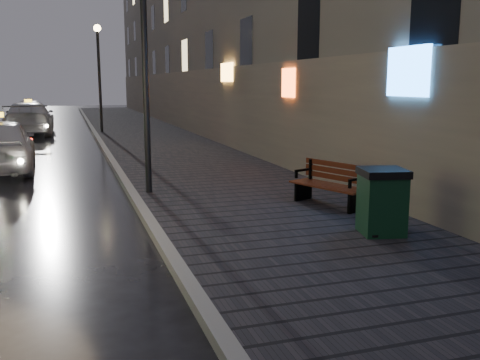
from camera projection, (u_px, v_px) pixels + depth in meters
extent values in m
plane|color=black|center=(64.00, 317.00, 5.99)|extent=(120.00, 120.00, 0.00)
cube|color=black|center=(145.00, 134.00, 26.81)|extent=(4.60, 58.00, 0.15)
cube|color=slate|center=(96.00, 135.00, 26.09)|extent=(0.20, 58.00, 0.15)
cube|color=#605B54|center=(188.00, 13.00, 30.38)|extent=(1.80, 50.00, 13.00)
cylinder|color=black|center=(146.00, 80.00, 11.70)|extent=(0.14, 0.14, 5.00)
cylinder|color=black|center=(100.00, 82.00, 26.67)|extent=(0.14, 0.14, 5.00)
sphere|color=#FFD88C|center=(97.00, 28.00, 26.20)|extent=(0.36, 0.36, 0.36)
cube|color=black|center=(357.00, 202.00, 10.23)|extent=(0.46, 0.22, 0.38)
cube|color=black|center=(364.00, 184.00, 10.30)|extent=(0.07, 0.07, 0.66)
cube|color=black|center=(356.00, 179.00, 10.12)|extent=(0.39, 0.19, 0.05)
cube|color=black|center=(303.00, 191.00, 11.31)|extent=(0.46, 0.22, 0.38)
cube|color=black|center=(310.00, 175.00, 11.38)|extent=(0.07, 0.07, 0.66)
cube|color=black|center=(302.00, 170.00, 11.20)|extent=(0.39, 0.19, 0.05)
cube|color=#4D2010|center=(329.00, 186.00, 10.73)|extent=(1.16, 1.80, 0.04)
cube|color=#4D2010|center=(337.00, 171.00, 10.82)|extent=(0.64, 1.60, 0.38)
cube|color=black|center=(382.00, 205.00, 8.72)|extent=(0.79, 0.79, 0.96)
cube|color=black|center=(383.00, 172.00, 8.63)|extent=(0.85, 0.85, 0.12)
imported|color=silver|center=(29.00, 118.00, 27.24)|extent=(2.30, 5.65, 1.64)
imported|color=#9C9CA3|center=(29.00, 110.00, 37.01)|extent=(2.21, 4.58, 1.51)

